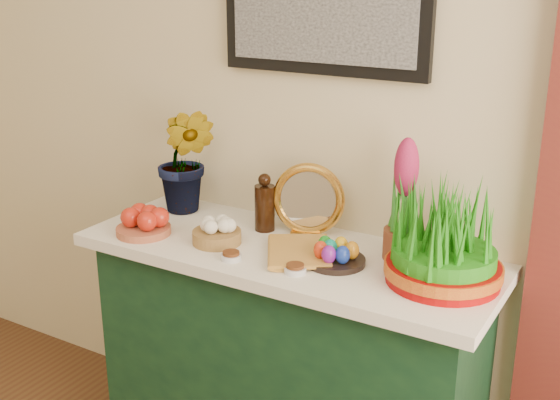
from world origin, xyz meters
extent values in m
cube|color=beige|center=(0.00, 2.25, 1.35)|extent=(4.00, 0.04, 2.70)
cube|color=#163D1F|center=(0.08, 2.00, 0.42)|extent=(1.30, 0.45, 0.85)
cube|color=silver|center=(0.08, 2.00, 0.87)|extent=(1.40, 0.55, 0.04)
imported|color=#2B7B22|center=(-0.43, 2.12, 1.15)|extent=(0.31, 0.28, 0.53)
cylinder|color=#AD593B|center=(-0.42, 1.86, 0.90)|extent=(0.25, 0.25, 0.03)
cylinder|color=olive|center=(-0.15, 1.92, 0.91)|extent=(0.18, 0.18, 0.04)
cylinder|color=black|center=(-0.08, 2.11, 0.97)|extent=(0.07, 0.07, 0.16)
sphere|color=black|center=(-0.08, 2.11, 1.07)|extent=(0.04, 0.04, 0.04)
cube|color=gold|center=(0.07, 2.14, 0.90)|extent=(0.11, 0.07, 0.02)
torus|color=gold|center=(0.07, 2.15, 1.02)|extent=(0.26, 0.12, 0.25)
cylinder|color=silver|center=(0.07, 2.15, 1.02)|extent=(0.19, 0.07, 0.19)
imported|color=#C18A37|center=(0.06, 1.91, 0.91)|extent=(0.29, 0.32, 0.04)
cylinder|color=silver|center=(-0.03, 1.83, 0.90)|extent=(0.07, 0.07, 0.02)
cylinder|color=#592D14|center=(-0.03, 1.83, 0.91)|extent=(0.05, 0.05, 0.01)
cylinder|color=silver|center=(0.19, 1.84, 0.90)|extent=(0.07, 0.07, 0.02)
cylinder|color=#592D14|center=(0.19, 1.84, 0.91)|extent=(0.05, 0.05, 0.01)
cylinder|color=black|center=(0.27, 1.97, 0.90)|extent=(0.23, 0.23, 0.02)
ellipsoid|color=red|center=(0.23, 1.94, 0.94)|extent=(0.05, 0.05, 0.06)
ellipsoid|color=#1733A5|center=(0.31, 1.94, 0.94)|extent=(0.05, 0.05, 0.06)
ellipsoid|color=gold|center=(0.27, 2.01, 0.94)|extent=(0.05, 0.05, 0.06)
ellipsoid|color=#198C1E|center=(0.22, 1.99, 0.94)|extent=(0.05, 0.05, 0.06)
ellipsoid|color=orange|center=(0.32, 1.99, 0.94)|extent=(0.05, 0.05, 0.06)
ellipsoid|color=#7A1B97|center=(0.27, 1.92, 0.94)|extent=(0.05, 0.05, 0.06)
ellipsoid|color=#0C9A80|center=(0.25, 1.97, 0.94)|extent=(0.05, 0.05, 0.06)
cylinder|color=brown|center=(0.43, 2.11, 0.94)|extent=(0.12, 0.12, 0.10)
ellipsoid|color=#BB2554|center=(0.43, 2.11, 1.19)|extent=(0.08, 0.08, 0.19)
cylinder|color=#950404|center=(0.60, 2.01, 0.92)|extent=(0.33, 0.33, 0.06)
cylinder|color=#A62010|center=(0.60, 2.01, 0.93)|extent=(0.34, 0.34, 0.03)
camera|label=1|loc=(1.14, 0.15, 1.78)|focal=45.00mm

